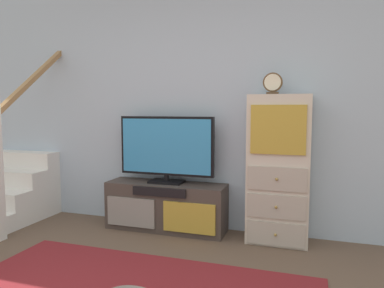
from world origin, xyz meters
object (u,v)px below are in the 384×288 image
media_console (166,206)px  desk_clock (273,84)px  television (166,148)px  side_cabinet (279,170)px

media_console → desk_clock: 1.68m
television → side_cabinet: 1.18m
television → side_cabinet: side_cabinet is taller
media_console → desk_clock: (1.09, -0.00, 1.28)m
side_cabinet → media_console: bearing=-179.5°
television → desk_clock: bearing=-1.5°
media_console → television: television is taller
television → side_cabinet: bearing=-0.7°
side_cabinet → desk_clock: 0.82m
desk_clock → television: bearing=178.5°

